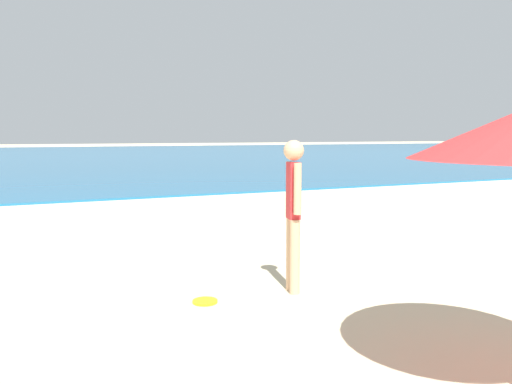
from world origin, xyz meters
TOP-DOWN VIEW (x-y plane):
  - water at (0.00, 45.21)m, footprint 160.00×60.00m
  - person_standing at (-1.55, 6.31)m, footprint 0.22×0.38m
  - frisbee at (-2.56, 6.37)m, footprint 0.26×0.26m

SIDE VIEW (x-z plane):
  - frisbee at x=-2.56m, z-range 0.00..0.03m
  - water at x=0.00m, z-range 0.00..0.06m
  - person_standing at x=-1.55m, z-range 0.11..1.79m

